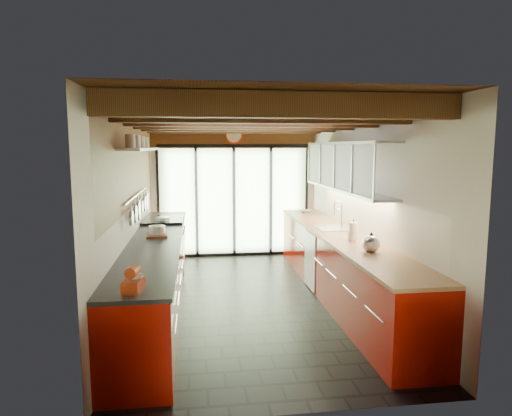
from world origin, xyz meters
The scene contains 18 objects.
ground centered at (0.00, 0.00, 0.00)m, with size 5.50×5.50×0.00m, color black.
room_shell centered at (0.00, 0.00, 1.65)m, with size 5.50×5.50×5.50m.
ceiling_beams centered at (0.00, 0.38, 2.46)m, with size 3.14×5.06×4.90m.
glass_door centered at (0.00, 2.69, 1.66)m, with size 2.95×0.10×2.90m.
left_counter centered at (-1.28, 0.00, 0.46)m, with size 0.68×5.00×0.92m.
range_stove centered at (-1.28, 1.45, 0.47)m, with size 0.66×0.90×0.97m.
right_counter centered at (1.27, 0.00, 0.46)m, with size 0.68×5.00×0.92m.
sink_assembly centered at (1.29, 0.40, 0.96)m, with size 0.45×0.52×0.43m.
upper_cabinets_right centered at (1.43, 0.30, 1.85)m, with size 0.34×3.00×3.00m.
left_wall_fixtures centered at (-1.47, 0.25, 1.80)m, with size 0.28×2.60×0.96m.
stand_mixer centered at (-1.27, -2.24, 1.01)m, with size 0.18×0.27×0.22m.
pot_large centered at (-1.27, 0.17, 0.99)m, with size 0.22×0.22×0.14m, color silver.
pot_small centered at (-1.27, 1.29, 0.96)m, with size 0.23×0.23×0.09m, color silver.
cutting_board centered at (-1.27, 0.14, 0.94)m, with size 0.27×0.38×0.03m, color brown.
kettle centered at (1.27, -1.13, 1.03)m, with size 0.27×0.29×0.25m.
paper_towel centered at (1.27, -0.53, 1.04)m, with size 0.13×0.13×0.29m.
soap_bottle centered at (1.27, -0.47, 1.00)m, with size 0.07×0.08×0.16m, color silver.
bowl centered at (1.27, 2.08, 0.94)m, with size 0.20×0.20×0.05m, color silver.
Camera 1 is at (-0.73, -6.09, 2.13)m, focal length 32.00 mm.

